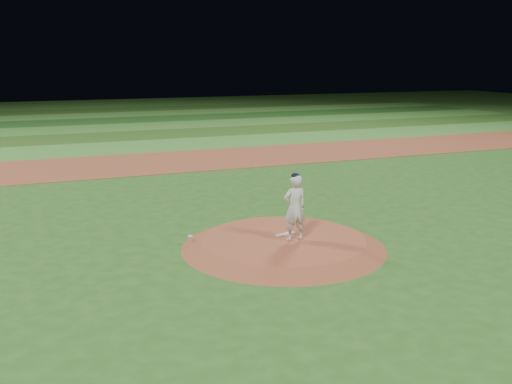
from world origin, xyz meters
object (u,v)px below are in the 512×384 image
Objects in this scene: pitchers_mound at (283,243)px; pitcher_on_mound at (295,207)px; pitching_rubber at (285,234)px; rosin_bag at (190,236)px.

pitcher_on_mound is at bearing -45.01° from pitchers_mound.
pitching_rubber is 2.61m from rosin_bag.
pitcher_on_mound is (0.22, -0.22, 1.02)m from pitchers_mound.
rosin_bag is 0.07× the size of pitcher_on_mound.
rosin_bag is (-2.51, 0.70, 0.02)m from pitching_rubber.
pitchers_mound is 1.07m from pitcher_on_mound.
pitching_rubber is at bearing 57.06° from pitchers_mound.
pitchers_mound is 0.39m from pitching_rubber.
pitcher_on_mound is at bearing -25.65° from rosin_bag.
pitchers_mound is 3.01× the size of pitcher_on_mound.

